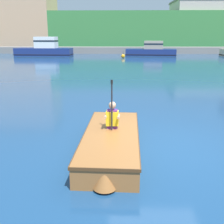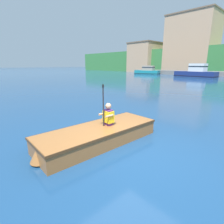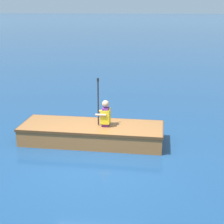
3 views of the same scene
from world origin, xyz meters
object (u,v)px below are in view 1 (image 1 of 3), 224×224
person_paddler (112,116)px  channel_buoy (123,56)px  moored_boat_dock_west_end (45,49)px  rowboat_foreground (111,142)px  moored_boat_dock_center_far (152,50)px

person_paddler → channel_buoy: size_ratio=1.63×
channel_buoy → moored_boat_dock_west_end: bearing=161.3°
rowboat_foreground → person_paddler: bearing=88.0°
moored_boat_dock_center_far → channel_buoy: moored_boat_dock_center_far is taller
moored_boat_dock_west_end → moored_boat_dock_center_far: bearing=1.7°
moored_boat_dock_west_end → rowboat_foreground: 31.62m
moored_boat_dock_center_far → rowboat_foreground: bearing=-97.7°
moored_boat_dock_west_end → rowboat_foreground: bearing=-72.6°
moored_boat_dock_west_end → channel_buoy: moored_boat_dock_west_end is taller
moored_boat_dock_west_end → moored_boat_dock_center_far: moored_boat_dock_west_end is taller
moored_boat_dock_west_end → moored_boat_dock_center_far: 13.57m
moored_boat_dock_west_end → person_paddler: bearing=-72.4°
rowboat_foreground → person_paddler: (0.01, 0.39, 0.48)m
moored_boat_dock_center_far → channel_buoy: bearing=-134.1°
moored_boat_dock_west_end → channel_buoy: bearing=-18.7°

